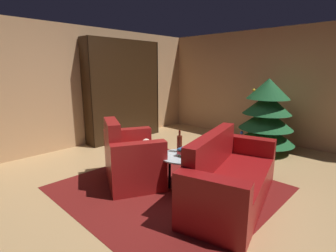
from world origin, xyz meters
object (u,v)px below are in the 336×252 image
armchair_red (131,160)px  book_stack_on_table (185,152)px  bottle_on_table (180,143)px  coffee_table (181,159)px  decorated_tree (266,116)px  bookshelf_unit (127,91)px  couch_red (229,179)px

armchair_red → book_stack_on_table: size_ratio=6.75×
armchair_red → book_stack_on_table: (0.70, 0.38, 0.19)m
bottle_on_table → armchair_red: bearing=-136.9°
coffee_table → decorated_tree: size_ratio=0.42×
bottle_on_table → decorated_tree: (0.28, 2.29, 0.14)m
bookshelf_unit → book_stack_on_table: size_ratio=12.62×
bookshelf_unit → book_stack_on_table: (2.74, -1.13, -0.61)m
bookshelf_unit → coffee_table: (2.69, -1.14, -0.72)m
bottle_on_table → book_stack_on_table: bearing=-28.7°
book_stack_on_table → decorated_tree: decorated_tree is taller
bookshelf_unit → coffee_table: bearing=-22.9°
decorated_tree → coffee_table: bearing=-93.7°
couch_red → bottle_on_table: size_ratio=6.10×
armchair_red → bottle_on_table: size_ratio=3.80×
coffee_table → decorated_tree: bearing=86.3°
bookshelf_unit → armchair_red: (2.04, -1.51, -0.80)m
coffee_table → bottle_on_table: (-0.13, 0.11, 0.18)m
coffee_table → bottle_on_table: 0.25m
bottle_on_table → decorated_tree: 2.31m
couch_red → decorated_tree: size_ratio=1.33×
couch_red → coffee_table: size_ratio=3.21×
armchair_red → coffee_table: bearing=30.1°
bottle_on_table → decorated_tree: size_ratio=0.22×
bookshelf_unit → decorated_tree: bookshelf_unit is taller
book_stack_on_table → decorated_tree: 2.40m
bookshelf_unit → armchair_red: bearing=-36.6°
coffee_table → bottle_on_table: bearing=140.0°
couch_red → armchair_red: bearing=-159.0°
armchair_red → couch_red: bearing=21.0°
armchair_red → book_stack_on_table: bearing=28.7°
bottle_on_table → decorated_tree: decorated_tree is taller
coffee_table → couch_red: bearing=11.4°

